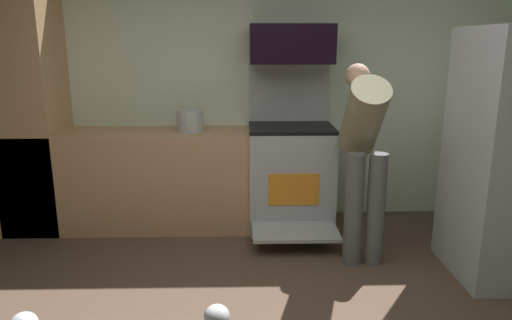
% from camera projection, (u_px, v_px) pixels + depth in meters
% --- Properties ---
extents(wall_back, '(5.20, 0.12, 2.60)m').
position_uv_depth(wall_back, '(240.00, 83.00, 4.54)').
color(wall_back, silver).
rests_on(wall_back, ground).
extents(lower_cabinet_run, '(2.40, 0.60, 0.90)m').
position_uv_depth(lower_cabinet_run, '(143.00, 179.00, 4.38)').
color(lower_cabinet_run, tan).
rests_on(lower_cabinet_run, ground).
extents(cabinet_column, '(0.60, 0.60, 2.10)m').
position_uv_depth(cabinet_column, '(26.00, 115.00, 4.21)').
color(cabinet_column, tan).
rests_on(cabinet_column, ground).
extents(oven_range, '(0.76, 1.04, 1.50)m').
position_uv_depth(oven_range, '(290.00, 173.00, 4.38)').
color(oven_range, '#AFB6B5').
rests_on(oven_range, ground).
extents(microwave, '(0.74, 0.38, 0.34)m').
position_uv_depth(microwave, '(292.00, 44.00, 4.19)').
color(microwave, black).
rests_on(microwave, oven_range).
extents(person_cook, '(0.31, 0.67, 1.52)m').
position_uv_depth(person_cook, '(363.00, 146.00, 3.65)').
color(person_cook, '#5D5D5D').
rests_on(person_cook, ground).
extents(wine_glass_near, '(0.07, 0.07, 0.15)m').
position_uv_depth(wine_glass_near, '(217.00, 320.00, 1.19)').
color(wine_glass_near, silver).
rests_on(wine_glass_near, counter_island).
extents(stock_pot, '(0.24, 0.24, 0.19)m').
position_uv_depth(stock_pot, '(190.00, 121.00, 4.26)').
color(stock_pot, '#BBC0C0').
rests_on(stock_pot, lower_cabinet_run).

